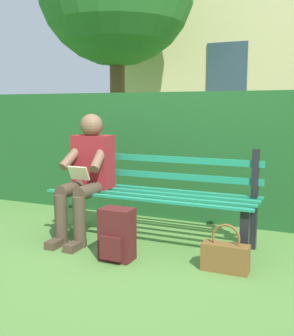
{
  "coord_description": "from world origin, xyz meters",
  "views": [
    {
      "loc": [
        -1.49,
        3.46,
        1.26
      ],
      "look_at": [
        0.0,
        0.1,
        0.72
      ],
      "focal_mm": 44.21,
      "sensor_mm": 36.0,
      "label": 1
    }
  ],
  "objects_px": {
    "park_bench": "(154,194)",
    "backpack": "(117,235)",
    "handbag": "(225,256)",
    "person_seated": "(87,172)"
  },
  "relations": [
    {
      "from": "backpack",
      "to": "handbag",
      "type": "relative_size",
      "value": 1.15
    },
    {
      "from": "person_seated",
      "to": "backpack",
      "type": "relative_size",
      "value": 2.74
    },
    {
      "from": "park_bench",
      "to": "person_seated",
      "type": "distance_m",
      "value": 0.69
    },
    {
      "from": "backpack",
      "to": "handbag",
      "type": "distance_m",
      "value": 0.89
    },
    {
      "from": "backpack",
      "to": "person_seated",
      "type": "bearing_deg",
      "value": -38.4
    },
    {
      "from": "backpack",
      "to": "park_bench",
      "type": "bearing_deg",
      "value": -96.95
    },
    {
      "from": "park_bench",
      "to": "backpack",
      "type": "height_order",
      "value": "park_bench"
    },
    {
      "from": "handbag",
      "to": "person_seated",
      "type": "bearing_deg",
      "value": -12.57
    },
    {
      "from": "backpack",
      "to": "handbag",
      "type": "bearing_deg",
      "value": -172.08
    },
    {
      "from": "park_bench",
      "to": "backpack",
      "type": "distance_m",
      "value": 0.66
    }
  ]
}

